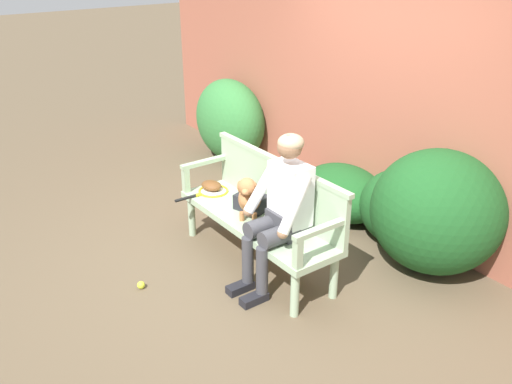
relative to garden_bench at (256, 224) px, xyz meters
The scene contains 16 objects.
ground_plane 0.41m from the garden_bench, ahead, with size 40.00×40.00×0.00m, color brown.
brick_garden_fence 1.83m from the garden_bench, 90.00° to the left, with size 8.00×0.30×2.31m, color #9E5642.
hedge_bush_far_left 1.42m from the garden_bench, 70.90° to the left, with size 0.75×0.68×0.73m, color #194C1E.
hedge_bush_mid_left 1.31m from the garden_bench, 99.33° to the left, with size 1.01×0.77×0.56m, color #194C1E.
hedge_bush_mid_right 2.64m from the garden_bench, 151.54° to the left, with size 1.17×0.75×1.08m, color #337538.
hedge_bush_far_right 1.59m from the garden_bench, 52.84° to the left, with size 1.16×1.15×1.10m, color #194C1E.
garden_bench is the anchor object (origin of this frame).
bench_backrest 0.39m from the garden_bench, 90.00° to the left, with size 1.80×0.06×0.50m.
bench_armrest_left_end 0.88m from the garden_bench, behind, with size 0.06×0.53×0.28m.
bench_armrest_right_end 0.88m from the garden_bench, ahead, with size 0.06×0.53×0.28m.
person_seated 0.50m from the garden_bench, ahead, with size 0.56×0.67×1.34m.
dog_on_bench 0.28m from the garden_bench, 118.55° to the right, with size 0.37×0.38×0.42m.
tennis_racket 0.69m from the garden_bench, behind, with size 0.29×0.56×0.03m.
baseball_glove 0.74m from the garden_bench, behind, with size 0.22×0.17×0.09m, color brown.
sports_bag 0.21m from the garden_bench, 157.65° to the left, with size 0.28×0.20×0.14m, color #232328.
tennis_ball 1.12m from the garden_bench, 103.51° to the right, with size 0.07×0.07×0.07m, color #CCDB33.
Camera 1 is at (3.48, -2.53, 2.72)m, focal length 38.55 mm.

